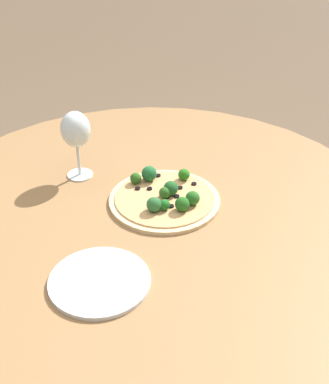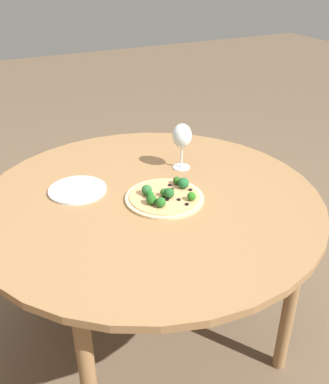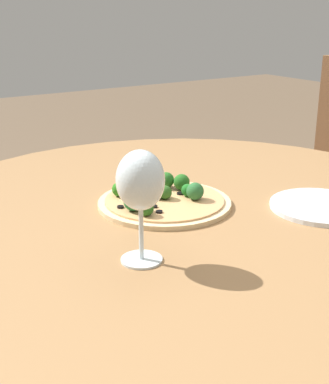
# 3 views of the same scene
# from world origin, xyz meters

# --- Properties ---
(dining_table) EXTENTS (1.26, 1.26, 0.70)m
(dining_table) POSITION_xyz_m (0.00, 0.00, 0.64)
(dining_table) COLOR olive
(dining_table) RESTS_ON ground_plane
(pizza) EXTENTS (0.29, 0.29, 0.06)m
(pizza) POSITION_xyz_m (-0.04, 0.05, 0.72)
(pizza) COLOR #DBBC89
(pizza) RESTS_ON dining_table
(wine_glass) EXTENTS (0.08, 0.08, 0.19)m
(wine_glass) POSITION_xyz_m (-0.22, -0.16, 0.84)
(wine_glass) COLOR silver
(wine_glass) RESTS_ON dining_table
(plate_near) EXTENTS (0.22, 0.22, 0.01)m
(plate_near) POSITION_xyz_m (0.23, -0.16, 0.71)
(plate_near) COLOR silver
(plate_near) RESTS_ON dining_table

